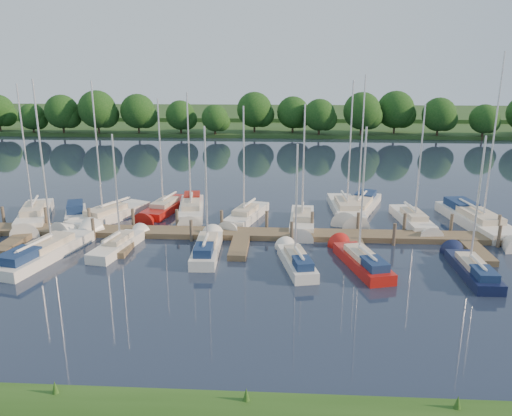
# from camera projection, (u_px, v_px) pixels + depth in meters

# --- Properties ---
(ground) EXTENTS (260.00, 260.00, 0.00)m
(ground) POSITION_uv_depth(u_px,v_px,m) (231.00, 281.00, 29.40)
(ground) COLOR #192232
(ground) RESTS_ON ground
(dock) EXTENTS (40.00, 6.00, 0.40)m
(dock) POSITION_uv_depth(u_px,v_px,m) (242.00, 237.00, 36.36)
(dock) COLOR #4C3B2B
(dock) RESTS_ON ground
(mooring_pilings) EXTENTS (38.24, 2.84, 2.00)m
(mooring_pilings) POSITION_uv_depth(u_px,v_px,m) (243.00, 227.00, 37.33)
(mooring_pilings) COLOR #473D33
(mooring_pilings) RESTS_ON ground
(far_shore) EXTENTS (180.00, 30.00, 0.60)m
(far_shore) POSITION_uv_depth(u_px,v_px,m) (270.00, 127.00, 101.32)
(far_shore) COLOR #244219
(far_shore) RESTS_ON ground
(distant_hill) EXTENTS (220.00, 40.00, 1.40)m
(distant_hill) POSITION_uv_depth(u_px,v_px,m) (273.00, 113.00, 125.20)
(distant_hill) COLOR #2B4D21
(distant_hill) RESTS_ON ground
(treeline) EXTENTS (145.01, 9.73, 8.22)m
(treeline) POSITION_uv_depth(u_px,v_px,m) (274.00, 114.00, 87.77)
(treeline) COLOR #38281C
(treeline) RESTS_ON ground
(sailboat_n_0) EXTENTS (4.35, 8.86, 11.40)m
(sailboat_n_0) POSITION_uv_depth(u_px,v_px,m) (34.00, 217.00, 40.69)
(sailboat_n_0) COLOR silver
(sailboat_n_0) RESTS_ON ground
(motorboat) EXTENTS (3.03, 5.33, 1.62)m
(motorboat) POSITION_uv_depth(u_px,v_px,m) (76.00, 214.00, 41.32)
(motorboat) COLOR silver
(motorboat) RESTS_ON ground
(sailboat_n_2) EXTENTS (5.24, 8.89, 11.58)m
(sailboat_n_2) POSITION_uv_depth(u_px,v_px,m) (106.00, 218.00, 40.57)
(sailboat_n_2) COLOR silver
(sailboat_n_2) RESTS_ON ground
(sailboat_n_3) EXTENTS (3.20, 7.96, 10.06)m
(sailboat_n_3) POSITION_uv_depth(u_px,v_px,m) (165.00, 209.00, 43.09)
(sailboat_n_3) COLOR #A1140E
(sailboat_n_3) RESTS_ON ground
(sailboat_n_4) EXTENTS (2.98, 8.38, 10.59)m
(sailboat_n_4) POSITION_uv_depth(u_px,v_px,m) (191.00, 210.00, 42.62)
(sailboat_n_4) COLOR silver
(sailboat_n_4) RESTS_ON ground
(sailboat_n_5) EXTENTS (3.48, 7.52, 9.65)m
(sailboat_n_5) POSITION_uv_depth(u_px,v_px,m) (245.00, 217.00, 40.82)
(sailboat_n_5) COLOR silver
(sailboat_n_5) RESTS_ON ground
(sailboat_n_6) EXTENTS (2.14, 7.71, 9.92)m
(sailboat_n_6) POSITION_uv_depth(u_px,v_px,m) (302.00, 223.00, 39.36)
(sailboat_n_6) COLOR silver
(sailboat_n_6) RESTS_ON ground
(sailboat_n_7) EXTENTS (2.53, 9.09, 11.54)m
(sailboat_n_7) POSITION_uv_depth(u_px,v_px,m) (346.00, 211.00, 42.53)
(sailboat_n_7) COLOR silver
(sailboat_n_7) RESTS_ON ground
(sailboat_n_8) EXTENTS (4.92, 9.47, 11.95)m
(sailboat_n_8) POSITION_uv_depth(u_px,v_px,m) (359.00, 208.00, 43.30)
(sailboat_n_8) COLOR silver
(sailboat_n_8) RESTS_ON ground
(sailboat_n_9) EXTENTS (2.40, 7.73, 9.85)m
(sailboat_n_9) POSITION_uv_depth(u_px,v_px,m) (413.00, 222.00, 39.64)
(sailboat_n_9) COLOR silver
(sailboat_n_9) RESTS_ON ground
(sailboat_n_10) EXTENTS (3.98, 10.98, 13.71)m
(sailboat_n_10) POSITION_uv_depth(u_px,v_px,m) (479.00, 223.00, 39.07)
(sailboat_n_10) COLOR silver
(sailboat_n_10) RESTS_ON ground
(sailboat_s_0) EXTENTS (3.98, 9.46, 11.86)m
(sailboat_s_0) POSITION_uv_depth(u_px,v_px,m) (48.00, 252.00, 33.10)
(sailboat_s_0) COLOR silver
(sailboat_s_0) RESTS_ON ground
(sailboat_s_1) EXTENTS (2.51, 6.43, 8.29)m
(sailboat_s_1) POSITION_uv_depth(u_px,v_px,m) (119.00, 246.00, 34.32)
(sailboat_s_1) COLOR silver
(sailboat_s_1) RESTS_ON ground
(sailboat_s_2) EXTENTS (1.83, 6.82, 8.94)m
(sailboat_s_2) POSITION_uv_depth(u_px,v_px,m) (207.00, 250.00, 33.40)
(sailboat_s_2) COLOR silver
(sailboat_s_2) RESTS_ON ground
(sailboat_s_3) EXTENTS (2.54, 6.25, 8.10)m
(sailboat_s_3) POSITION_uv_depth(u_px,v_px,m) (296.00, 262.00, 31.31)
(sailboat_s_3) COLOR silver
(sailboat_s_3) RESTS_ON ground
(sailboat_s_4) EXTENTS (3.20, 7.10, 9.11)m
(sailboat_s_4) POSITION_uv_depth(u_px,v_px,m) (361.00, 262.00, 31.41)
(sailboat_s_4) COLOR #A1140E
(sailboat_s_4) RESTS_ON ground
(sailboat_s_5) EXTENTS (1.66, 6.77, 8.71)m
(sailboat_s_5) POSITION_uv_depth(u_px,v_px,m) (472.00, 270.00, 30.19)
(sailboat_s_5) COLOR #101635
(sailboat_s_5) RESTS_ON ground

